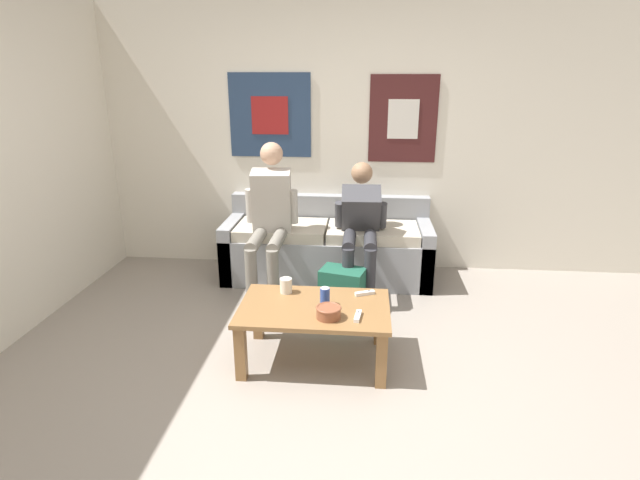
{
  "coord_description": "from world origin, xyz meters",
  "views": [
    {
      "loc": [
        0.29,
        -2.56,
        1.9
      ],
      "look_at": [
        -0.03,
        1.03,
        0.69
      ],
      "focal_mm": 28.0,
      "sensor_mm": 36.0,
      "label": 1
    }
  ],
  "objects_px": {
    "game_controller_near_right": "(365,293)",
    "game_controller_near_left": "(358,316)",
    "pillar_candle": "(286,286)",
    "coffee_table": "(314,316)",
    "backpack": "(342,293)",
    "couch": "(327,248)",
    "ceramic_bowl": "(329,312)",
    "drink_can_blue": "(325,296)",
    "person_seated_teen": "(360,224)",
    "person_seated_adult": "(270,215)"
  },
  "relations": [
    {
      "from": "game_controller_near_right",
      "to": "game_controller_near_left",
      "type": "bearing_deg",
      "value": -96.99
    },
    {
      "from": "pillar_candle",
      "to": "game_controller_near_left",
      "type": "distance_m",
      "value": 0.62
    },
    {
      "from": "coffee_table",
      "to": "backpack",
      "type": "bearing_deg",
      "value": 77.85
    },
    {
      "from": "couch",
      "to": "pillar_candle",
      "type": "bearing_deg",
      "value": -98.52
    },
    {
      "from": "coffee_table",
      "to": "ceramic_bowl",
      "type": "height_order",
      "value": "ceramic_bowl"
    },
    {
      "from": "coffee_table",
      "to": "couch",
      "type": "bearing_deg",
      "value": 90.98
    },
    {
      "from": "game_controller_near_right",
      "to": "backpack",
      "type": "bearing_deg",
      "value": 109.73
    },
    {
      "from": "couch",
      "to": "ceramic_bowl",
      "type": "distance_m",
      "value": 1.68
    },
    {
      "from": "drink_can_blue",
      "to": "game_controller_near_right",
      "type": "height_order",
      "value": "drink_can_blue"
    },
    {
      "from": "coffee_table",
      "to": "game_controller_near_left",
      "type": "distance_m",
      "value": 0.34
    },
    {
      "from": "backpack",
      "to": "pillar_candle",
      "type": "bearing_deg",
      "value": -125.82
    },
    {
      "from": "ceramic_bowl",
      "to": "game_controller_near_right",
      "type": "xyz_separation_m",
      "value": [
        0.23,
        0.37,
        -0.03
      ]
    },
    {
      "from": "couch",
      "to": "person_seated_teen",
      "type": "height_order",
      "value": "person_seated_teen"
    },
    {
      "from": "pillar_candle",
      "to": "coffee_table",
      "type": "bearing_deg",
      "value": -41.61
    },
    {
      "from": "couch",
      "to": "ceramic_bowl",
      "type": "height_order",
      "value": "couch"
    },
    {
      "from": "backpack",
      "to": "game_controller_near_left",
      "type": "xyz_separation_m",
      "value": [
        0.14,
        -0.86,
        0.24
      ]
    },
    {
      "from": "game_controller_near_left",
      "to": "backpack",
      "type": "bearing_deg",
      "value": 99.15
    },
    {
      "from": "person_seated_teen",
      "to": "backpack",
      "type": "height_order",
      "value": "person_seated_teen"
    },
    {
      "from": "person_seated_teen",
      "to": "drink_can_blue",
      "type": "height_order",
      "value": "person_seated_teen"
    },
    {
      "from": "person_seated_teen",
      "to": "game_controller_near_left",
      "type": "bearing_deg",
      "value": -89.68
    },
    {
      "from": "couch",
      "to": "person_seated_teen",
      "type": "bearing_deg",
      "value": -45.53
    },
    {
      "from": "person_seated_teen",
      "to": "backpack",
      "type": "bearing_deg",
      "value": -105.67
    },
    {
      "from": "backpack",
      "to": "couch",
      "type": "bearing_deg",
      "value": 102.93
    },
    {
      "from": "drink_can_blue",
      "to": "game_controller_near_right",
      "type": "distance_m",
      "value": 0.33
    },
    {
      "from": "ceramic_bowl",
      "to": "drink_can_blue",
      "type": "xyz_separation_m",
      "value": [
        -0.04,
        0.19,
        0.02
      ]
    },
    {
      "from": "game_controller_near_left",
      "to": "game_controller_near_right",
      "type": "bearing_deg",
      "value": 83.01
    },
    {
      "from": "person_seated_adult",
      "to": "backpack",
      "type": "distance_m",
      "value": 0.94
    },
    {
      "from": "person_seated_teen",
      "to": "backpack",
      "type": "distance_m",
      "value": 0.67
    },
    {
      "from": "backpack",
      "to": "drink_can_blue",
      "type": "xyz_separation_m",
      "value": [
        -0.09,
        -0.69,
        0.29
      ]
    },
    {
      "from": "ceramic_bowl",
      "to": "backpack",
      "type": "bearing_deg",
      "value": 86.92
    },
    {
      "from": "game_controller_near_right",
      "to": "ceramic_bowl",
      "type": "bearing_deg",
      "value": -121.87
    },
    {
      "from": "couch",
      "to": "ceramic_bowl",
      "type": "xyz_separation_m",
      "value": [
        0.13,
        -1.67,
        0.17
      ]
    },
    {
      "from": "person_seated_teen",
      "to": "couch",
      "type": "bearing_deg",
      "value": 134.47
    },
    {
      "from": "person_seated_adult",
      "to": "game_controller_near_right",
      "type": "xyz_separation_m",
      "value": [
        0.84,
        -0.91,
        -0.3
      ]
    },
    {
      "from": "couch",
      "to": "drink_can_blue",
      "type": "xyz_separation_m",
      "value": [
        0.1,
        -1.48,
        0.19
      ]
    },
    {
      "from": "person_seated_adult",
      "to": "game_controller_near_right",
      "type": "bearing_deg",
      "value": -47.07
    },
    {
      "from": "person_seated_adult",
      "to": "ceramic_bowl",
      "type": "relative_size",
      "value": 8.04
    },
    {
      "from": "couch",
      "to": "backpack",
      "type": "height_order",
      "value": "couch"
    },
    {
      "from": "coffee_table",
      "to": "drink_can_blue",
      "type": "relative_size",
      "value": 8.14
    },
    {
      "from": "couch",
      "to": "drink_can_blue",
      "type": "distance_m",
      "value": 1.5
    },
    {
      "from": "couch",
      "to": "game_controller_near_right",
      "type": "height_order",
      "value": "couch"
    },
    {
      "from": "person_seated_adult",
      "to": "coffee_table",
      "type": "bearing_deg",
      "value": -65.65
    },
    {
      "from": "person_seated_adult",
      "to": "backpack",
      "type": "relative_size",
      "value": 3.34
    },
    {
      "from": "backpack",
      "to": "pillar_candle",
      "type": "xyz_separation_m",
      "value": [
        -0.38,
        -0.52,
        0.28
      ]
    },
    {
      "from": "coffee_table",
      "to": "ceramic_bowl",
      "type": "relative_size",
      "value": 6.11
    },
    {
      "from": "pillar_candle",
      "to": "drink_can_blue",
      "type": "xyz_separation_m",
      "value": [
        0.29,
        -0.17,
        0.01
      ]
    },
    {
      "from": "game_controller_near_left",
      "to": "drink_can_blue",
      "type": "bearing_deg",
      "value": 142.93
    },
    {
      "from": "backpack",
      "to": "drink_can_blue",
      "type": "relative_size",
      "value": 3.21
    },
    {
      "from": "ceramic_bowl",
      "to": "person_seated_adult",
      "type": "bearing_deg",
      "value": 115.66
    },
    {
      "from": "backpack",
      "to": "drink_can_blue",
      "type": "distance_m",
      "value": 0.76
    }
  ]
}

